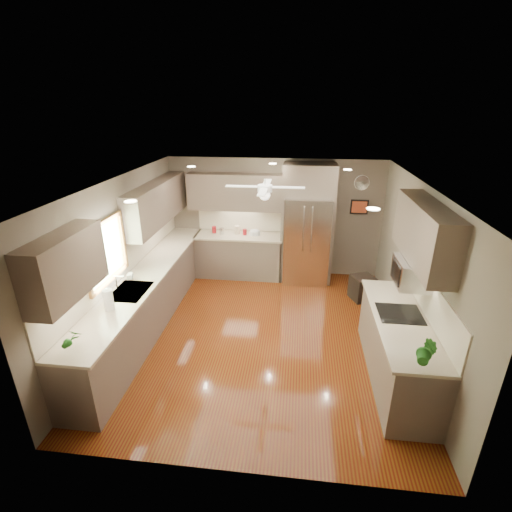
% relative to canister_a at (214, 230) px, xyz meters
% --- Properties ---
extents(floor, '(5.00, 5.00, 0.00)m').
position_rel_canister_a_xyz_m(floor, '(1.27, -2.24, -1.02)').
color(floor, '#4D120A').
rests_on(floor, ground).
extents(ceiling, '(5.00, 5.00, 0.00)m').
position_rel_canister_a_xyz_m(ceiling, '(1.27, -2.24, 1.48)').
color(ceiling, white).
rests_on(ceiling, ground).
extents(wall_back, '(4.50, 0.00, 4.50)m').
position_rel_canister_a_xyz_m(wall_back, '(1.27, 0.26, 0.23)').
color(wall_back, '#61564A').
rests_on(wall_back, ground).
extents(wall_front, '(4.50, 0.00, 4.50)m').
position_rel_canister_a_xyz_m(wall_front, '(1.27, -4.74, 0.23)').
color(wall_front, '#61564A').
rests_on(wall_front, ground).
extents(wall_left, '(0.00, 5.00, 5.00)m').
position_rel_canister_a_xyz_m(wall_left, '(-0.98, -2.24, 0.23)').
color(wall_left, '#61564A').
rests_on(wall_left, ground).
extents(wall_right, '(0.00, 5.00, 5.00)m').
position_rel_canister_a_xyz_m(wall_right, '(3.52, -2.24, 0.23)').
color(wall_right, '#61564A').
rests_on(wall_right, ground).
extents(canister_a, '(0.11, 0.11, 0.14)m').
position_rel_canister_a_xyz_m(canister_a, '(0.00, 0.00, 0.00)').
color(canister_a, maroon).
rests_on(canister_a, back_run).
extents(canister_b, '(0.11, 0.11, 0.15)m').
position_rel_canister_a_xyz_m(canister_b, '(0.18, -0.06, -0.01)').
color(canister_b, silver).
rests_on(canister_b, back_run).
extents(canister_c, '(0.13, 0.13, 0.18)m').
position_rel_canister_a_xyz_m(canister_c, '(0.50, 0.01, 0.01)').
color(canister_c, '#BCA98D').
rests_on(canister_c, back_run).
extents(canister_d, '(0.09, 0.09, 0.13)m').
position_rel_canister_a_xyz_m(canister_d, '(0.67, -0.03, -0.02)').
color(canister_d, maroon).
rests_on(canister_d, back_run).
extents(soap_bottle, '(0.09, 0.09, 0.17)m').
position_rel_canister_a_xyz_m(soap_bottle, '(-0.80, -2.40, 0.01)').
color(soap_bottle, white).
rests_on(soap_bottle, left_run).
extents(potted_plant_left, '(0.16, 0.11, 0.31)m').
position_rel_canister_a_xyz_m(potted_plant_left, '(-0.69, -4.17, 0.08)').
color(potted_plant_left, '#1F5E1B').
rests_on(potted_plant_left, left_run).
extents(potted_plant_right, '(0.24, 0.22, 0.36)m').
position_rel_canister_a_xyz_m(potted_plant_right, '(3.18, -4.02, 0.10)').
color(potted_plant_right, '#1F5E1B').
rests_on(potted_plant_right, right_run).
extents(bowl, '(0.24, 0.24, 0.06)m').
position_rel_canister_a_xyz_m(bowl, '(0.88, -0.07, -0.05)').
color(bowl, '#BCA98D').
rests_on(bowl, back_run).
extents(left_run, '(0.65, 4.70, 1.45)m').
position_rel_canister_a_xyz_m(left_run, '(-0.69, -2.09, -0.54)').
color(left_run, brown).
rests_on(left_run, ground).
extents(back_run, '(1.85, 0.65, 1.45)m').
position_rel_canister_a_xyz_m(back_run, '(0.54, -0.04, -0.54)').
color(back_run, brown).
rests_on(back_run, ground).
extents(uppers, '(4.50, 4.70, 0.95)m').
position_rel_canister_a_xyz_m(uppers, '(0.53, -1.53, 0.85)').
color(uppers, brown).
rests_on(uppers, wall_left).
extents(window, '(0.05, 1.12, 0.92)m').
position_rel_canister_a_xyz_m(window, '(-0.95, -2.74, 0.53)').
color(window, '#BFF2B2').
rests_on(window, wall_left).
extents(sink, '(0.50, 0.70, 0.32)m').
position_rel_canister_a_xyz_m(sink, '(-0.66, -2.74, -0.11)').
color(sink, silver).
rests_on(sink, left_run).
extents(refrigerator, '(1.06, 0.75, 2.45)m').
position_rel_canister_a_xyz_m(refrigerator, '(1.97, -0.08, 0.17)').
color(refrigerator, silver).
rests_on(refrigerator, ground).
extents(right_run, '(0.70, 2.20, 1.45)m').
position_rel_canister_a_xyz_m(right_run, '(3.20, -3.04, -0.54)').
color(right_run, brown).
rests_on(right_run, ground).
extents(microwave, '(0.43, 0.55, 0.34)m').
position_rel_canister_a_xyz_m(microwave, '(3.29, -2.79, 0.46)').
color(microwave, silver).
rests_on(microwave, wall_right).
extents(ceiling_fan, '(1.18, 1.18, 0.32)m').
position_rel_canister_a_xyz_m(ceiling_fan, '(1.27, -1.94, 1.31)').
color(ceiling_fan, white).
rests_on(ceiling_fan, ceiling).
extents(recessed_lights, '(2.84, 3.14, 0.01)m').
position_rel_canister_a_xyz_m(recessed_lights, '(1.23, -1.84, 1.47)').
color(recessed_lights, white).
rests_on(recessed_lights, ceiling).
extents(wall_clock, '(0.30, 0.03, 0.30)m').
position_rel_canister_a_xyz_m(wall_clock, '(3.02, 0.24, 1.03)').
color(wall_clock, white).
rests_on(wall_clock, wall_back).
extents(framed_print, '(0.36, 0.03, 0.30)m').
position_rel_canister_a_xyz_m(framed_print, '(3.02, 0.24, 0.53)').
color(framed_print, black).
rests_on(framed_print, wall_back).
extents(stool, '(0.53, 0.53, 0.48)m').
position_rel_canister_a_xyz_m(stool, '(3.07, -0.83, -0.78)').
color(stool, black).
rests_on(stool, ground).
extents(paper_towel, '(0.13, 0.13, 0.33)m').
position_rel_canister_a_xyz_m(paper_towel, '(-0.71, -3.28, 0.06)').
color(paper_towel, white).
rests_on(paper_towel, left_run).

